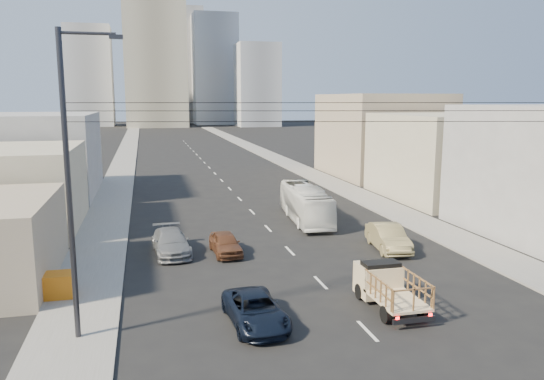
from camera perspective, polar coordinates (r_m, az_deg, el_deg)
name	(u,v)px	position (r m, az deg, el deg)	size (l,w,h in m)	color
ground	(389,353)	(21.30, 12.48, -16.78)	(420.00, 420.00, 0.00)	black
sidewalk_left	(125,158)	(87.58, -15.54, 3.29)	(3.50, 180.00, 0.12)	slate
sidewalk_right	(269,155)	(89.87, -0.37, 3.80)	(3.50, 180.00, 0.12)	slate
lane_dashes	(212,170)	(71.18, -6.47, 2.11)	(0.15, 104.00, 0.01)	silver
flatbed_pickup	(388,284)	(25.10, 12.41, -9.88)	(1.95, 4.41, 1.90)	beige
navy_pickup	(255,310)	(22.93, -1.79, -12.78)	(2.14, 4.65, 1.29)	black
city_bus	(305,203)	(41.46, 3.62, -1.45)	(2.31, 9.88, 2.75)	white
sedan_brown	(225,243)	(32.84, -5.04, -5.73)	(1.60, 3.98, 1.35)	brown
sedan_tan	(388,237)	(34.36, 12.38, -5.01)	(1.70, 4.87, 1.61)	#8E8053
sedan_grey	(171,242)	(33.32, -10.82, -5.54)	(2.05, 5.05, 1.47)	slate
streetlamp_left	(71,179)	(21.41, -20.82, 1.07)	(2.36, 0.25, 12.00)	#2D2D33
overhead_wires	(380,112)	(20.44, 11.57, 8.26)	(23.01, 5.02, 0.72)	black
crate_stack	(56,285)	(27.61, -22.21, -9.45)	(1.80, 1.20, 1.14)	#C96912
bldg_right_mid	(448,157)	(53.37, 18.38, 3.44)	(11.00, 14.00, 8.00)	#ACA38B
bldg_right_far	(381,135)	(67.55, 11.62, 5.82)	(12.00, 16.00, 10.00)	tan
bldg_left_far	(31,155)	(57.32, -24.46, 3.47)	(12.00, 16.00, 8.00)	gray
high_rise_tower	(154,36)	(188.20, -12.55, 15.84)	(20.00, 20.00, 60.00)	tan
midrise_ne	(215,70)	(204.04, -6.19, 12.71)	(16.00, 16.00, 40.00)	#97999F
midrise_nw	(90,77)	(197.93, -18.97, 11.46)	(15.00, 15.00, 34.00)	#97999F
midrise_back	(179,66)	(217.87, -9.94, 12.96)	(18.00, 18.00, 44.00)	gray
midrise_east	(257,85)	(186.13, -1.60, 11.19)	(14.00, 14.00, 28.00)	#97999F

